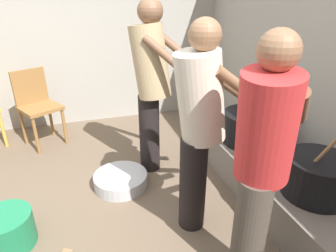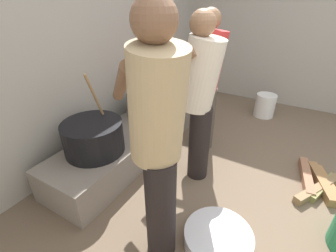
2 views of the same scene
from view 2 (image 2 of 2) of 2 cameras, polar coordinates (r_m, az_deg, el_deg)
ground_plane at (r=2.45m, az=27.62°, el=-16.70°), size 9.83×9.83×0.00m
block_enclosure_rear at (r=2.76m, az=-18.62°, el=18.69°), size 5.12×0.20×2.40m
block_enclosure_right at (r=4.31m, az=34.60°, el=18.58°), size 0.20×4.64×2.40m
hearth_ledge at (r=2.69m, az=-9.65°, el=-4.28°), size 1.91×0.60×0.33m
cooking_pot_main at (r=2.28m, az=-17.38°, el=-2.50°), size 0.54×0.54×0.75m
cooking_pot_secondary at (r=2.85m, az=-5.03°, el=5.20°), size 0.46×0.46×0.75m
cook_in_tan_shirt at (r=1.32m, az=-2.54°, el=-2.27°), size 0.68×0.72×1.64m
cook_in_red_shirt at (r=2.59m, az=9.21°, el=11.65°), size 0.68×0.68×1.53m
cook_in_cream_shirt at (r=2.09m, az=7.44°, el=7.71°), size 0.41×0.68×1.54m
bucket_white_plastic at (r=3.86m, az=22.19°, el=4.59°), size 0.29×0.29×0.34m
metal_mixing_bowl at (r=1.96m, az=11.85°, el=-24.91°), size 0.50×0.50×0.12m
firewood_pile at (r=2.76m, az=32.24°, el=-11.50°), size 0.71×0.40×0.08m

